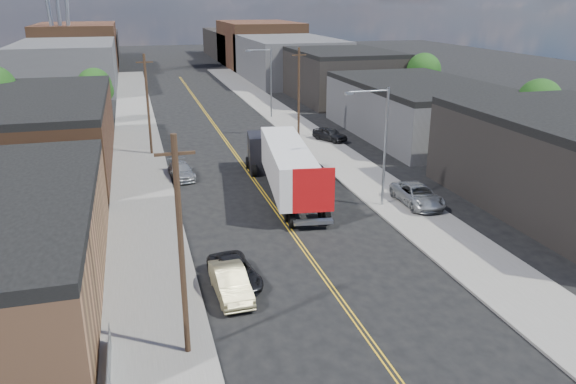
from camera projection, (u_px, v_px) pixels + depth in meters
ground at (211, 121)px, 72.59m from camera, size 260.00×260.00×0.00m
centerline at (232, 149)px, 58.92m from camera, size 0.32×120.00×0.01m
sidewalk_left at (139, 155)px, 56.50m from camera, size 5.00×140.00×0.15m
sidewalk_right at (318, 143)px, 61.30m from camera, size 5.00×140.00×0.15m
warehouse_brown at (42, 131)px, 52.39m from camera, size 12.00×26.00×6.60m
industrial_right_b at (419, 108)px, 64.41m from camera, size 14.00×24.00×6.10m
industrial_right_c at (339, 74)px, 87.85m from camera, size 14.00×22.00×7.60m
skyline_left_a at (68, 65)px, 98.11m from camera, size 16.00×30.00×8.00m
skyline_right_a at (288, 59)px, 108.23m from camera, size 16.00×30.00×8.00m
skyline_left_b at (78, 48)px, 120.56m from camera, size 16.00×26.00×10.00m
skyline_right_b at (259, 44)px, 130.68m from camera, size 16.00×26.00×10.00m
skyline_left_c at (85, 48)px, 139.27m from camera, size 16.00×40.00×7.00m
skyline_right_c at (243, 44)px, 149.39m from camera, size 16.00×40.00×7.00m
streetlight_near at (381, 138)px, 40.89m from camera, size 3.39×0.25×9.00m
streetlight_far at (268, 77)px, 72.78m from camera, size 3.39×0.25×9.00m
utility_pole_left_near at (181, 248)px, 23.29m from camera, size 1.60×0.26×10.00m
utility_pole_left_far at (148, 104)px, 55.18m from camera, size 1.60×0.26×10.00m
utility_pole_right at (299, 93)px, 62.06m from camera, size 1.60×0.26×10.00m
tree_left_far at (95, 88)px, 69.40m from camera, size 4.35×4.20×6.97m
tree_right_near at (539, 104)px, 56.74m from camera, size 4.60×4.48×7.44m
tree_right_far at (424, 73)px, 78.51m from camera, size 4.85×4.76×7.91m
semi_truck at (282, 163)px, 45.02m from camera, size 4.57×17.07×4.39m
car_left_b at (231, 282)px, 29.63m from camera, size 1.80×4.70×1.53m
car_left_c at (234, 272)px, 31.03m from camera, size 2.71×4.91×1.30m
car_left_d at (181, 171)px, 49.24m from camera, size 2.31×4.81×1.35m
car_right_lot_a at (418, 195)px, 42.42m from camera, size 2.61×5.51×1.52m
car_right_lot_c at (330, 134)px, 61.73m from camera, size 3.45×4.56×1.45m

